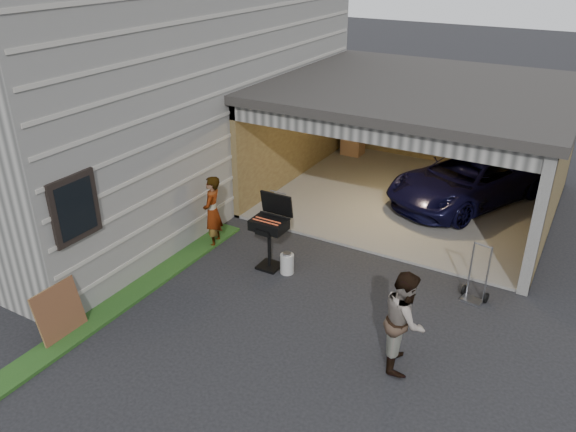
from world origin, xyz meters
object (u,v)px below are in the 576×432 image
at_px(hand_truck, 475,289).
at_px(bbq_grill, 270,227).
at_px(minivan, 466,182).
at_px(propane_tank, 287,264).
at_px(woman, 212,212).
at_px(man, 404,320).
at_px(plywood_panel, 59,312).

bearing_deg(hand_truck, bbq_grill, -157.82).
relative_size(minivan, propane_tank, 10.55).
height_order(bbq_grill, propane_tank, bbq_grill).
relative_size(woman, hand_truck, 1.39).
bearing_deg(hand_truck, man, -94.42).
bearing_deg(propane_tank, plywood_panel, -122.19).
xyz_separation_m(bbq_grill, hand_truck, (3.77, 0.85, -0.67)).
bearing_deg(woman, man, 53.05).
relative_size(minivan, hand_truck, 3.79).
height_order(woman, man, man).
height_order(bbq_grill, plywood_panel, bbq_grill).
bearing_deg(propane_tank, hand_truck, 14.79).
xyz_separation_m(man, hand_truck, (0.57, 2.29, -0.59)).
relative_size(minivan, woman, 2.72).
height_order(minivan, woman, woman).
distance_m(minivan, bbq_grill, 5.51).
bearing_deg(bbq_grill, minivan, 62.15).
bearing_deg(woman, propane_tank, 65.74).
xyz_separation_m(man, plywood_panel, (-5.00, -2.10, -0.35)).
height_order(propane_tank, hand_truck, hand_truck).
bearing_deg(plywood_panel, minivan, 62.53).
xyz_separation_m(minivan, propane_tank, (-2.17, -4.90, -0.39)).
relative_size(minivan, man, 2.62).
distance_m(minivan, plywood_panel, 9.47).
xyz_separation_m(woman, plywood_panel, (-0.30, -3.70, -0.32)).
distance_m(man, plywood_panel, 5.43).
relative_size(man, hand_truck, 1.45).
bearing_deg(woman, bbq_grill, 65.70).
xyz_separation_m(woman, bbq_grill, (1.50, -0.16, 0.11)).
relative_size(bbq_grill, hand_truck, 1.34).
distance_m(plywood_panel, hand_truck, 7.09).
bearing_deg(bbq_grill, woman, 173.85).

